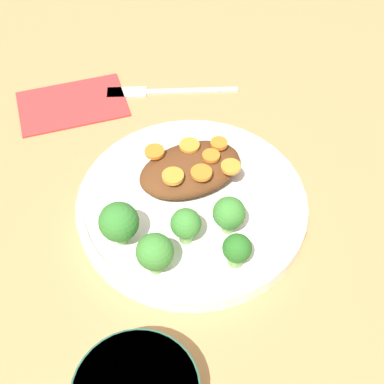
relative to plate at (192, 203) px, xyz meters
name	(u,v)px	position (x,y,z in m)	size (l,w,h in m)	color
ground_plane	(192,210)	(0.00, 0.00, -0.01)	(4.00, 4.00, 0.00)	tan
plate	(192,203)	(0.00, 0.00, 0.00)	(0.29, 0.29, 0.03)	white
stew_mound	(190,169)	(-0.01, -0.03, 0.02)	(0.13, 0.09, 0.03)	#5B3319
broccoli_floret_0	(155,253)	(0.08, 0.07, 0.04)	(0.04, 0.04, 0.05)	#759E51
broccoli_floret_1	(119,222)	(0.10, 0.02, 0.04)	(0.05, 0.05, 0.06)	#7FA85B
broccoli_floret_2	(229,214)	(-0.02, 0.06, 0.04)	(0.04, 0.04, 0.05)	#7FA85B
broccoli_floret_3	(237,249)	(-0.01, 0.10, 0.03)	(0.03, 0.03, 0.04)	#759E51
broccoli_floret_4	(186,225)	(0.03, 0.05, 0.04)	(0.04, 0.04, 0.05)	#7FA85B
carrot_slice_0	(189,145)	(-0.02, -0.06, 0.04)	(0.03, 0.03, 0.00)	orange
carrot_slice_1	(211,156)	(-0.04, -0.03, 0.04)	(0.02, 0.02, 0.00)	orange
carrot_slice_2	(173,176)	(0.02, -0.02, 0.04)	(0.03, 0.03, 0.01)	orange
carrot_slice_3	(219,143)	(-0.06, -0.04, 0.04)	(0.02, 0.02, 0.01)	orange
carrot_slice_4	(201,173)	(-0.02, -0.01, 0.04)	(0.03, 0.03, 0.00)	orange
carrot_slice_5	(154,151)	(0.02, -0.06, 0.04)	(0.03, 0.03, 0.00)	orange
carrot_slice_6	(229,165)	(-0.05, 0.00, 0.04)	(0.02, 0.02, 0.00)	orange
fork	(159,91)	(-0.05, -0.23, -0.01)	(0.19, 0.10, 0.01)	#B6B6B6
napkin	(72,103)	(0.08, -0.26, -0.01)	(0.17, 0.13, 0.01)	#B73333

